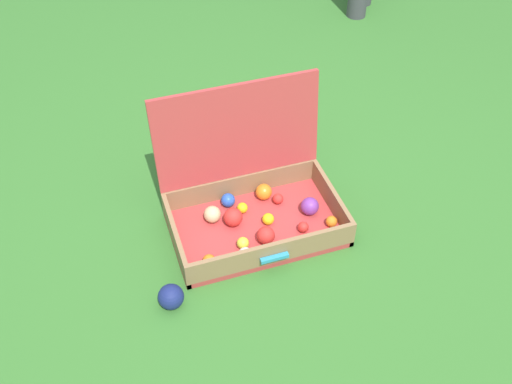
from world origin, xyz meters
TOP-DOWN VIEW (x-y plane):
  - ground_plane at (0.00, 0.00)m, footprint 16.00×16.00m
  - open_suitcase at (-0.07, 0.11)m, footprint 0.68×0.49m
  - stray_ball_on_grass at (-0.47, -0.21)m, footprint 0.09×0.09m

SIDE VIEW (x-z plane):
  - ground_plane at x=0.00m, z-range 0.00..0.00m
  - stray_ball_on_grass at x=-0.47m, z-range 0.00..0.09m
  - open_suitcase at x=-0.07m, z-range -0.15..0.39m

